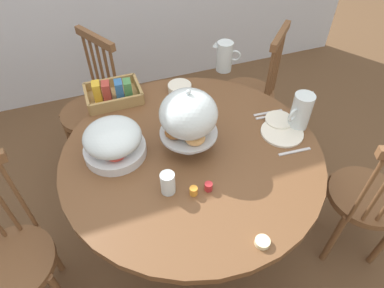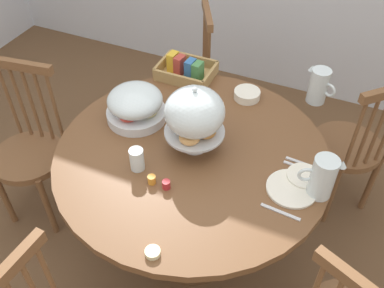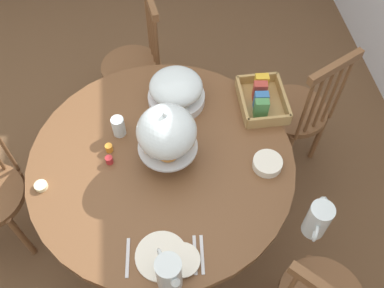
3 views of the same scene
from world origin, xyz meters
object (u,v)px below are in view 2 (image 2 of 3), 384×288
object	(u,v)px
windsor_chair_host_seat	(186,84)
dining_table	(192,180)
cereal_bowl	(247,95)
butter_dish	(153,252)
pastry_stand_with_dome	(195,114)
windsor_chair_far_side	(349,149)
china_plate_small	(304,176)
cereal_basket	(186,70)
drinking_glass	(137,159)
fruit_platter_covered	(135,105)
windsor_chair_near_window	(31,154)
china_plate_large	(292,188)
orange_juice_pitcher	(322,179)
milk_pitcher	(318,87)

from	to	relation	value
windsor_chair_host_seat	dining_table	bearing A→B (deg)	-63.57
cereal_bowl	butter_dish	xyz separation A→B (m)	(-0.02, -1.06, -0.01)
butter_dish	pastry_stand_with_dome	bearing A→B (deg)	98.57
windsor_chair_far_side	china_plate_small	distance (m)	0.70
pastry_stand_with_dome	cereal_basket	world-z (taller)	pastry_stand_with_dome
dining_table	pastry_stand_with_dome	bearing A→B (deg)	96.19
dining_table	drinking_glass	bearing A→B (deg)	-133.15
dining_table	cereal_bowl	bearing A→B (deg)	78.37
fruit_platter_covered	cereal_bowl	bearing A→B (deg)	40.08
windsor_chair_host_seat	butter_dish	world-z (taller)	windsor_chair_host_seat
cereal_basket	butter_dish	xyz separation A→B (m)	(0.37, -1.11, -0.03)
windsor_chair_near_window	cereal_bowl	world-z (taller)	windsor_chair_near_window
pastry_stand_with_dome	china_plate_large	xyz separation A→B (m)	(0.49, -0.08, -0.19)
cereal_bowl	pastry_stand_with_dome	bearing A→B (deg)	-103.01
dining_table	china_plate_small	distance (m)	0.56
china_plate_small	drinking_glass	bearing A→B (deg)	-161.05
pastry_stand_with_dome	cereal_bowl	world-z (taller)	pastry_stand_with_dome
pastry_stand_with_dome	cereal_bowl	xyz separation A→B (m)	(0.11, 0.46, -0.17)
fruit_platter_covered	cereal_basket	bearing A→B (deg)	80.38
fruit_platter_covered	drinking_glass	distance (m)	0.35
fruit_platter_covered	orange_juice_pitcher	size ratio (longest dim) A/B	1.51
china_plate_large	cereal_bowl	world-z (taller)	cereal_bowl
fruit_platter_covered	butter_dish	world-z (taller)	fruit_platter_covered
windsor_chair_near_window	windsor_chair_host_seat	bearing A→B (deg)	61.61
pastry_stand_with_dome	cereal_bowl	size ratio (longest dim) A/B	2.46
milk_pitcher	orange_juice_pitcher	bearing A→B (deg)	-76.95
milk_pitcher	butter_dish	size ratio (longest dim) A/B	3.19
fruit_platter_covered	orange_juice_pitcher	distance (m)	0.95
windsor_chair_far_side	cereal_bowl	distance (m)	0.68
cereal_basket	drinking_glass	bearing A→B (deg)	-82.36
dining_table	china_plate_small	xyz separation A→B (m)	(0.52, 0.05, 0.21)
windsor_chair_near_window	orange_juice_pitcher	distance (m)	1.58
orange_juice_pitcher	drinking_glass	bearing A→B (deg)	-166.84
dining_table	cereal_bowl	world-z (taller)	cereal_bowl
fruit_platter_covered	china_plate_large	bearing A→B (deg)	-10.15
windsor_chair_near_window	pastry_stand_with_dome	world-z (taller)	pastry_stand_with_dome
windsor_chair_host_seat	cereal_bowl	world-z (taller)	windsor_chair_host_seat
butter_dish	fruit_platter_covered	bearing A→B (deg)	123.30
china_plate_large	windsor_chair_far_side	bearing A→B (deg)	73.50
windsor_chair_far_side	dining_table	bearing A→B (deg)	-136.66
cereal_basket	windsor_chair_far_side	bearing A→B (deg)	5.78
cereal_basket	china_plate_large	world-z (taller)	cereal_basket
pastry_stand_with_dome	china_plate_large	bearing A→B (deg)	-8.82
windsor_chair_near_window	fruit_platter_covered	distance (m)	0.73
pastry_stand_with_dome	fruit_platter_covered	size ratio (longest dim) A/B	1.15
milk_pitcher	butter_dish	world-z (taller)	milk_pitcher
windsor_chair_far_side	orange_juice_pitcher	xyz separation A→B (m)	(-0.10, -0.66, 0.38)
milk_pitcher	drinking_glass	world-z (taller)	milk_pitcher
pastry_stand_with_dome	drinking_glass	size ratio (longest dim) A/B	3.13
windsor_chair_host_seat	china_plate_large	xyz separation A→B (m)	(0.91, -0.89, 0.29)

